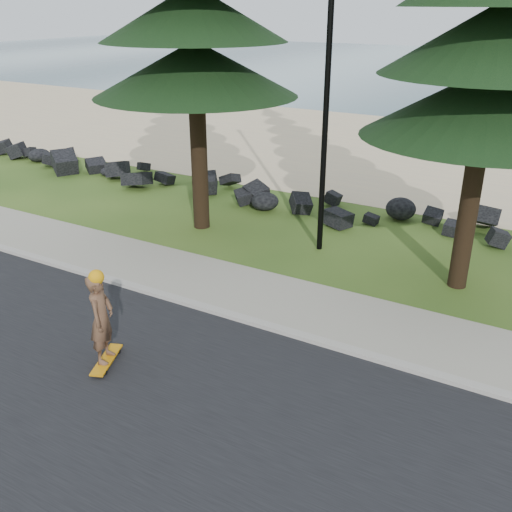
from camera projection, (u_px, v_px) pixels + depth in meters
The scene contains 8 objects.
ground at pixel (257, 300), 12.03m from camera, with size 160.00×160.00×0.00m, color #2E4D18.
road at pixel (107, 425), 8.45m from camera, with size 160.00×7.00×0.02m, color black.
kerb at pixel (235, 317), 11.29m from camera, with size 160.00×0.20×0.10m, color #A6A096.
sidewalk at pixel (262, 295), 12.17m from camera, with size 160.00×2.00×0.08m, color gray.
beach_sand at pixel (431, 155), 23.52m from camera, with size 160.00×15.00×0.01m, color beige.
seawall_boulders at pixel (353, 220), 16.47m from camera, with size 60.00×2.40×1.10m, color black, non-canonical shape.
lamp_post at pixel (327, 81), 12.89m from camera, with size 0.25×0.14×8.14m.
skateboarder at pixel (102, 319), 9.53m from camera, with size 0.58×0.98×1.79m.
Camera 1 is at (5.25, -9.22, 5.74)m, focal length 40.00 mm.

